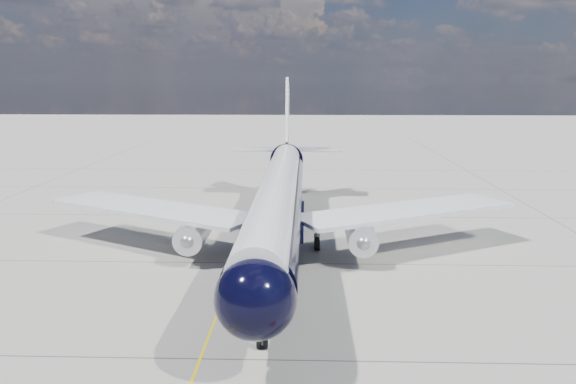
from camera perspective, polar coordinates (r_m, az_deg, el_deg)
name	(u,v)px	position (r m, az deg, el deg)	size (l,w,h in m)	color
ground	(258,205)	(62.52, -3.04, -1.35)	(320.00, 320.00, 0.00)	#9A978F
taxiway_centerline	(254,216)	(57.68, -3.46, -2.44)	(0.16, 160.00, 0.01)	yellow
main_airliner	(279,197)	(45.70, -0.96, -0.51)	(39.82, 48.33, 14.00)	black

